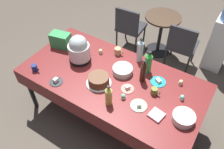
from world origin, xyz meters
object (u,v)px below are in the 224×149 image
object	(u,v)px
coffee_mug_tan	(118,51)
cupcake_mint	(123,96)
cupcake_lemon	(181,82)
frosted_layer_cake	(99,80)
dessert_plate_sage	(139,105)
soda_bottle_lime_soda	(148,63)
water_cooler	(222,37)
maroon_chair_right	(182,44)
soda_bottle_cola	(143,71)
cupcake_rose	(182,98)
dessert_plate_charcoal	(56,81)
maroon_chair_left	(130,26)
slow_cooker	(79,49)
soda_carton	(61,40)
round_cafe_table	(161,28)
coffee_mug_olive	(154,91)
dessert_plate_coral	(128,88)
cupcake_vanilla	(101,51)
dessert_plate_teal	(158,81)
potluck_table	(112,81)
soda_bottle_ginger_ale	(109,96)
coffee_mug_navy	(35,68)
soda_bottle_water	(140,50)
ceramic_snack_bowl	(183,118)
glass_salad_bowl	(123,70)

from	to	relation	value
coffee_mug_tan	cupcake_mint	bearing A→B (deg)	-54.06
coffee_mug_tan	cupcake_lemon	bearing A→B (deg)	-4.86
frosted_layer_cake	dessert_plate_sage	bearing A→B (deg)	-3.89
soda_bottle_lime_soda	water_cooler	size ratio (longest dim) A/B	0.25
soda_bottle_lime_soda	maroon_chair_right	world-z (taller)	soda_bottle_lime_soda
soda_bottle_cola	maroon_chair_right	distance (m)	1.34
cupcake_rose	cupcake_lemon	xyz separation A→B (m)	(-0.09, 0.21, 0.00)
dessert_plate_charcoal	soda_bottle_cola	world-z (taller)	soda_bottle_cola
maroon_chair_left	slow_cooker	bearing A→B (deg)	-88.74
coffee_mug_tan	maroon_chair_left	world-z (taller)	maroon_chair_left
soda_bottle_lime_soda	soda_carton	bearing A→B (deg)	-171.37
dessert_plate_charcoal	round_cafe_table	world-z (taller)	dessert_plate_charcoal
slow_cooker	dessert_plate_charcoal	size ratio (longest dim) A/B	2.31
maroon_chair_right	coffee_mug_tan	bearing A→B (deg)	-119.27
maroon_chair_right	water_cooler	size ratio (longest dim) A/B	0.69
soda_bottle_lime_soda	coffee_mug_olive	bearing A→B (deg)	-51.36
dessert_plate_coral	cupcake_lemon	world-z (taller)	cupcake_lemon
water_cooler	dessert_plate_sage	bearing A→B (deg)	-102.48
cupcake_vanilla	dessert_plate_teal	bearing A→B (deg)	-4.50
potluck_table	coffee_mug_olive	distance (m)	0.54
dessert_plate_teal	soda_bottle_lime_soda	size ratio (longest dim) A/B	0.60
dessert_plate_coral	dessert_plate_charcoal	xyz separation A→B (m)	(-0.76, -0.35, 0.00)
dessert_plate_sage	soda_bottle_ginger_ale	distance (m)	0.34
frosted_layer_cake	soda_bottle_cola	xyz separation A→B (m)	(0.40, 0.32, 0.09)
cupcake_rose	maroon_chair_left	bearing A→B (deg)	136.34
coffee_mug_navy	soda_carton	size ratio (longest dim) A/B	0.42
maroon_chair_right	maroon_chair_left	bearing A→B (deg)	180.00
soda_bottle_water	coffee_mug_tan	xyz separation A→B (m)	(-0.29, -0.04, -0.11)
cupcake_mint	maroon_chair_right	xyz separation A→B (m)	(0.13, 1.63, -0.29)
soda_bottle_ginger_ale	ceramic_snack_bowl	bearing A→B (deg)	16.42
ceramic_snack_bowl	coffee_mug_navy	xyz separation A→B (m)	(-1.78, -0.28, 0.00)
soda_bottle_water	maroon_chair_right	size ratio (longest dim) A/B	0.40
cupcake_vanilla	coffee_mug_navy	bearing A→B (deg)	-125.16
potluck_table	maroon_chair_right	xyz separation A→B (m)	(0.40, 1.43, -0.20)
slow_cooker	cupcake_lemon	world-z (taller)	slow_cooker
potluck_table	coffee_mug_navy	bearing A→B (deg)	-154.81
dessert_plate_teal	maroon_chair_right	world-z (taller)	maroon_chair_right
coffee_mug_olive	glass_salad_bowl	bearing A→B (deg)	168.04
cupcake_mint	dessert_plate_coral	bearing A→B (deg)	100.78
dessert_plate_teal	cupcake_rose	xyz separation A→B (m)	(0.32, -0.10, 0.02)
dessert_plate_sage	cupcake_vanilla	size ratio (longest dim) A/B	2.68
dessert_plate_coral	soda_bottle_ginger_ale	bearing A→B (deg)	-104.35
dessert_plate_charcoal	cupcake_mint	world-z (taller)	cupcake_mint
cupcake_lemon	soda_bottle_cola	bearing A→B (deg)	-156.29
cupcake_vanilla	cupcake_rose	bearing A→B (deg)	-8.15
soda_bottle_lime_soda	coffee_mug_tan	xyz separation A→B (m)	(-0.47, 0.09, -0.10)
dessert_plate_sage	cupcake_mint	size ratio (longest dim) A/B	2.68
cupcake_lemon	soda_bottle_lime_soda	distance (m)	0.44
maroon_chair_right	round_cafe_table	xyz separation A→B (m)	(-0.45, 0.23, 0.01)
soda_bottle_ginger_ale	coffee_mug_navy	bearing A→B (deg)	-176.44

